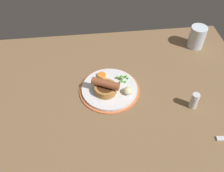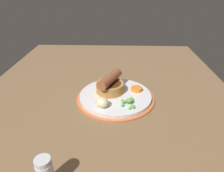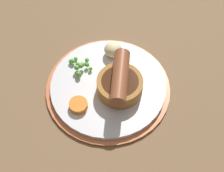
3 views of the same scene
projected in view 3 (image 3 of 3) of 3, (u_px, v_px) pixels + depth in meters
The scene contains 6 objects.
dining_table at pixel (118, 83), 72.73cm from camera, with size 110.00×80.00×3.00cm, color brown.
dinner_plate at pixel (108, 88), 69.68cm from camera, with size 23.21×23.21×1.40cm.
sausage_pudding at pixel (120, 83), 66.54cm from camera, with size 10.63×8.37×5.71cm.
pea_pile at pixel (80, 65), 70.31cm from camera, with size 4.85×3.81×1.83cm.
potato_chunk_1 at pixel (113, 50), 71.84cm from camera, with size 3.28×3.49×2.70cm, color beige.
carrot_slice_0 at pixel (78, 105), 66.07cm from camera, with size 3.34×3.34×1.12cm, color orange.
Camera 3 is at (-37.12, 14.85, 62.27)cm, focal length 60.00 mm.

